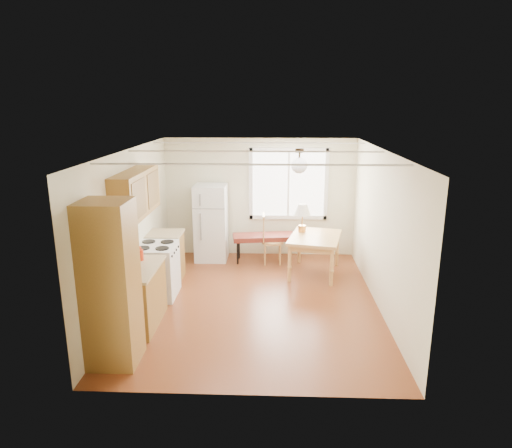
# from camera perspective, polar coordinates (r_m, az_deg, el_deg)

# --- Properties ---
(room_shell) EXTENTS (4.60, 5.60, 2.62)m
(room_shell) POSITION_cam_1_polar(r_m,az_deg,el_deg) (7.26, -0.12, -0.69)
(room_shell) COLOR #552411
(room_shell) RESTS_ON ground
(kitchen_run) EXTENTS (0.65, 3.40, 2.20)m
(kitchen_run) POSITION_cam_1_polar(r_m,az_deg,el_deg) (7.06, -14.44, -5.12)
(kitchen_run) COLOR brown
(kitchen_run) RESTS_ON ground
(window_unit) EXTENTS (1.64, 0.05, 1.51)m
(window_unit) POSITION_cam_1_polar(r_m,az_deg,el_deg) (9.60, 4.08, 5.00)
(window_unit) COLOR white
(window_unit) RESTS_ON room_shell
(pendant_light) EXTENTS (0.26, 0.26, 0.40)m
(pendant_light) POSITION_cam_1_polar(r_m,az_deg,el_deg) (7.45, 5.43, 7.41)
(pendant_light) COLOR #2E2214
(pendant_light) RESTS_ON room_shell
(refrigerator) EXTENTS (0.65, 0.68, 1.58)m
(refrigerator) POSITION_cam_1_polar(r_m,az_deg,el_deg) (9.50, -5.63, 0.17)
(refrigerator) COLOR white
(refrigerator) RESTS_ON ground
(bench) EXTENTS (1.31, 0.64, 0.58)m
(bench) POSITION_cam_1_polar(r_m,az_deg,el_deg) (9.36, 0.99, -1.73)
(bench) COLOR #571C14
(bench) RESTS_ON ground
(dining_table) EXTENTS (1.15, 1.38, 0.75)m
(dining_table) POSITION_cam_1_polar(r_m,az_deg,el_deg) (8.75, 7.37, -2.15)
(dining_table) COLOR #B78546
(dining_table) RESTS_ON ground
(chair) EXTENTS (0.45, 0.45, 1.02)m
(chair) POSITION_cam_1_polar(r_m,az_deg,el_deg) (9.26, 1.50, -1.47)
(chair) COLOR #B78546
(chair) RESTS_ON ground
(table_lamp) EXTENTS (0.32, 0.32, 0.55)m
(table_lamp) POSITION_cam_1_polar(r_m,az_deg,el_deg) (8.88, 5.82, 1.53)
(table_lamp) COLOR #C5863F
(table_lamp) RESTS_ON dining_table
(coffee_maker) EXTENTS (0.22, 0.27, 0.40)m
(coffee_maker) POSITION_cam_1_polar(r_m,az_deg,el_deg) (6.61, -15.63, -4.70)
(coffee_maker) COLOR black
(coffee_maker) RESTS_ON kitchen_run
(kettle) EXTENTS (0.12, 0.12, 0.22)m
(kettle) POSITION_cam_1_polar(r_m,az_deg,el_deg) (7.10, -14.34, -3.71)
(kettle) COLOR red
(kettle) RESTS_ON kitchen_run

